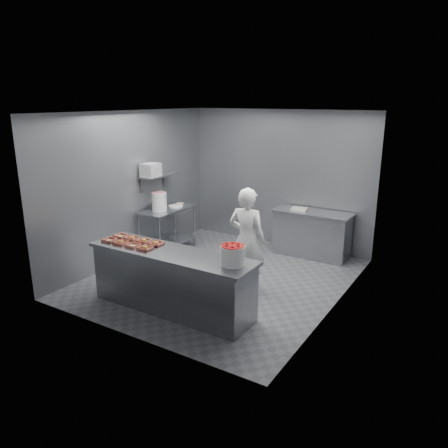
{
  "coord_description": "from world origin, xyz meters",
  "views": [
    {
      "loc": [
        3.74,
        -5.94,
        3.01
      ],
      "look_at": [
        0.18,
        -0.2,
        1.06
      ],
      "focal_mm": 35.0,
      "sensor_mm": 36.0,
      "label": 1
    }
  ],
  "objects_px": {
    "appliance": "(151,170)",
    "back_counter": "(312,234)",
    "tray_6": "(144,241)",
    "worker": "(247,240)",
    "tray_4": "(121,236)",
    "tray_1": "(121,242)",
    "tray_5": "(132,238)",
    "tray_3": "(145,248)",
    "service_counter": "(172,281)",
    "strawberry_tub": "(233,254)",
    "tray_0": "(110,240)",
    "tray_2": "(133,245)",
    "prep_table": "(168,223)",
    "tray_7": "(156,243)",
    "glaze_bucket": "(159,201)"
  },
  "relations": [
    {
      "from": "service_counter",
      "to": "worker",
      "type": "bearing_deg",
      "value": 64.34
    },
    {
      "from": "back_counter",
      "to": "worker",
      "type": "bearing_deg",
      "value": -98.96
    },
    {
      "from": "service_counter",
      "to": "prep_table",
      "type": "bearing_deg",
      "value": 130.24
    },
    {
      "from": "tray_4",
      "to": "worker",
      "type": "distance_m",
      "value": 1.99
    },
    {
      "from": "back_counter",
      "to": "tray_1",
      "type": "xyz_separation_m",
      "value": [
        -1.76,
        -3.37,
        0.47
      ]
    },
    {
      "from": "service_counter",
      "to": "tray_7",
      "type": "height_order",
      "value": "tray_7"
    },
    {
      "from": "back_counter",
      "to": "appliance",
      "type": "relative_size",
      "value": 4.52
    },
    {
      "from": "tray_2",
      "to": "prep_table",
      "type": "bearing_deg",
      "value": 116.56
    },
    {
      "from": "appliance",
      "to": "back_counter",
      "type": "bearing_deg",
      "value": 27.05
    },
    {
      "from": "strawberry_tub",
      "to": "tray_0",
      "type": "bearing_deg",
      "value": -176.04
    },
    {
      "from": "service_counter",
      "to": "tray_4",
      "type": "bearing_deg",
      "value": 173.71
    },
    {
      "from": "service_counter",
      "to": "tray_0",
      "type": "height_order",
      "value": "tray_0"
    },
    {
      "from": "back_counter",
      "to": "tray_5",
      "type": "distance_m",
      "value": 3.62
    },
    {
      "from": "back_counter",
      "to": "worker",
      "type": "height_order",
      "value": "worker"
    },
    {
      "from": "tray_7",
      "to": "appliance",
      "type": "relative_size",
      "value": 0.56
    },
    {
      "from": "tray_1",
      "to": "tray_7",
      "type": "distance_m",
      "value": 0.54
    },
    {
      "from": "prep_table",
      "to": "tray_0",
      "type": "relative_size",
      "value": 6.4
    },
    {
      "from": "tray_1",
      "to": "appliance",
      "type": "xyz_separation_m",
      "value": [
        -0.96,
        1.83,
        0.77
      ]
    },
    {
      "from": "prep_table",
      "to": "tray_7",
      "type": "distance_m",
      "value": 2.25
    },
    {
      "from": "service_counter",
      "to": "tray_3",
      "type": "distance_m",
      "value": 0.61
    },
    {
      "from": "back_counter",
      "to": "tray_3",
      "type": "xyz_separation_m",
      "value": [
        -1.28,
        -3.37,
        0.47
      ]
    },
    {
      "from": "back_counter",
      "to": "tray_2",
      "type": "xyz_separation_m",
      "value": [
        -1.51,
        -3.37,
        0.47
      ]
    },
    {
      "from": "back_counter",
      "to": "glaze_bucket",
      "type": "height_order",
      "value": "glaze_bucket"
    },
    {
      "from": "strawberry_tub",
      "to": "prep_table",
      "type": "bearing_deg",
      "value": 144.11
    },
    {
      "from": "tray_5",
      "to": "tray_3",
      "type": "bearing_deg",
      "value": -26.68
    },
    {
      "from": "glaze_bucket",
      "to": "appliance",
      "type": "height_order",
      "value": "appliance"
    },
    {
      "from": "worker",
      "to": "tray_5",
      "type": "bearing_deg",
      "value": 33.39
    },
    {
      "from": "tray_4",
      "to": "glaze_bucket",
      "type": "bearing_deg",
      "value": 109.48
    },
    {
      "from": "back_counter",
      "to": "glaze_bucket",
      "type": "bearing_deg",
      "value": -149.82
    },
    {
      "from": "worker",
      "to": "tray_3",
      "type": "bearing_deg",
      "value": 50.57
    },
    {
      "from": "service_counter",
      "to": "tray_2",
      "type": "relative_size",
      "value": 13.88
    },
    {
      "from": "tray_1",
      "to": "tray_4",
      "type": "bearing_deg",
      "value": 134.5
    },
    {
      "from": "tray_0",
      "to": "tray_2",
      "type": "bearing_deg",
      "value": 0.0
    },
    {
      "from": "back_counter",
      "to": "tray_6",
      "type": "distance_m",
      "value": 3.51
    },
    {
      "from": "tray_4",
      "to": "tray_7",
      "type": "bearing_deg",
      "value": -0.0
    },
    {
      "from": "service_counter",
      "to": "worker",
      "type": "xyz_separation_m",
      "value": [
        0.58,
        1.2,
        0.39
      ]
    },
    {
      "from": "prep_table",
      "to": "tray_4",
      "type": "height_order",
      "value": "tray_4"
    },
    {
      "from": "strawberry_tub",
      "to": "worker",
      "type": "bearing_deg",
      "value": 110.23
    },
    {
      "from": "tray_1",
      "to": "strawberry_tub",
      "type": "distance_m",
      "value": 1.88
    },
    {
      "from": "tray_0",
      "to": "back_counter",
      "type": "bearing_deg",
      "value": 59.38
    },
    {
      "from": "tray_7",
      "to": "prep_table",
      "type": "bearing_deg",
      "value": 124.82
    },
    {
      "from": "service_counter",
      "to": "tray_4",
      "type": "distance_m",
      "value": 1.2
    },
    {
      "from": "tray_2",
      "to": "worker",
      "type": "bearing_deg",
      "value": 47.96
    },
    {
      "from": "tray_5",
      "to": "tray_6",
      "type": "height_order",
      "value": "same"
    },
    {
      "from": "tray_0",
      "to": "tray_3",
      "type": "distance_m",
      "value": 0.72
    },
    {
      "from": "tray_5",
      "to": "worker",
      "type": "distance_m",
      "value": 1.8
    },
    {
      "from": "appliance",
      "to": "tray_6",
      "type": "bearing_deg",
      "value": -55.36
    },
    {
      "from": "tray_3",
      "to": "tray_6",
      "type": "bearing_deg",
      "value": 134.86
    },
    {
      "from": "tray_2",
      "to": "strawberry_tub",
      "type": "relative_size",
      "value": 0.58
    },
    {
      "from": "tray_6",
      "to": "worker",
      "type": "relative_size",
      "value": 0.11
    }
  ]
}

